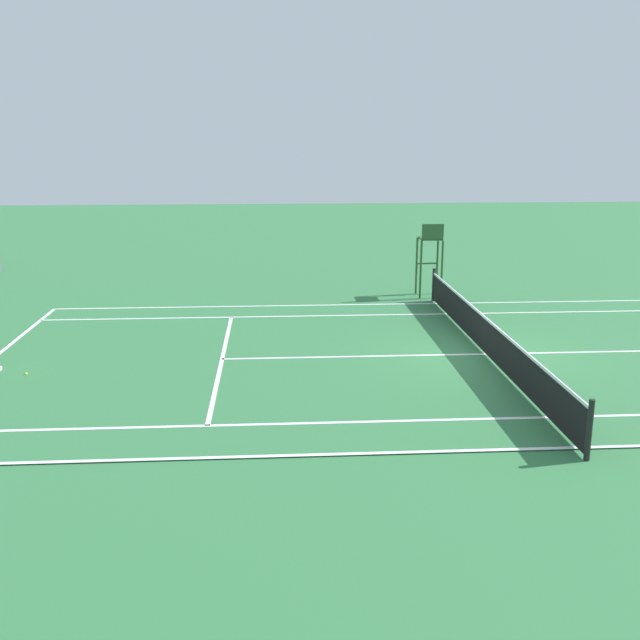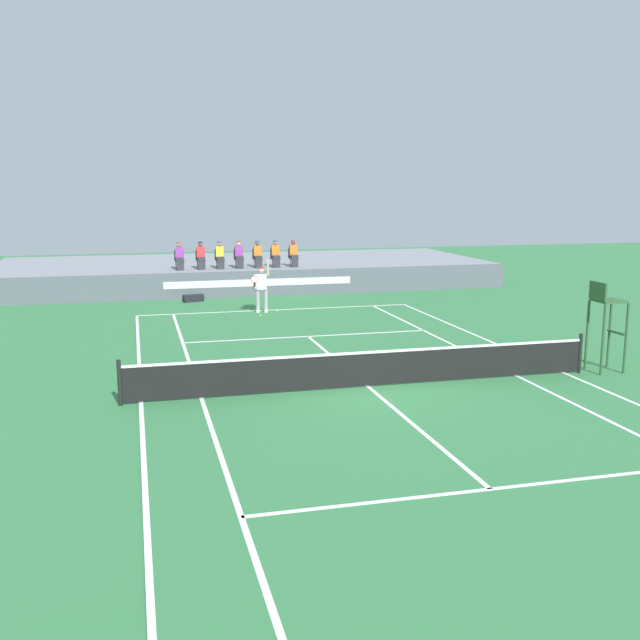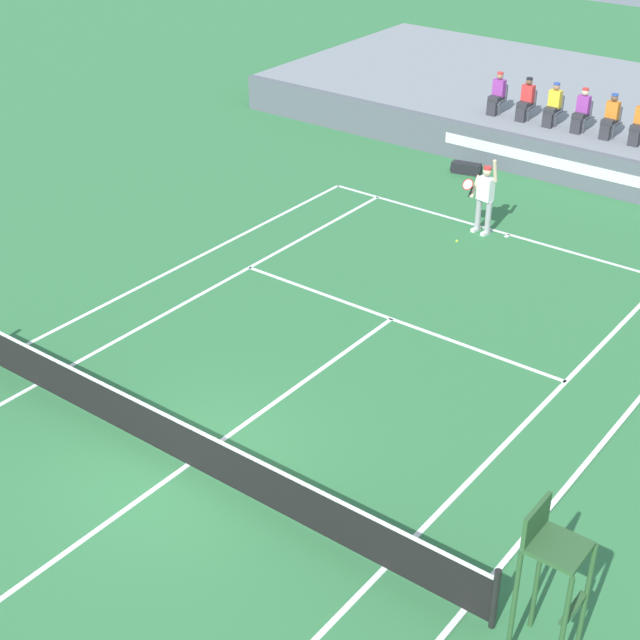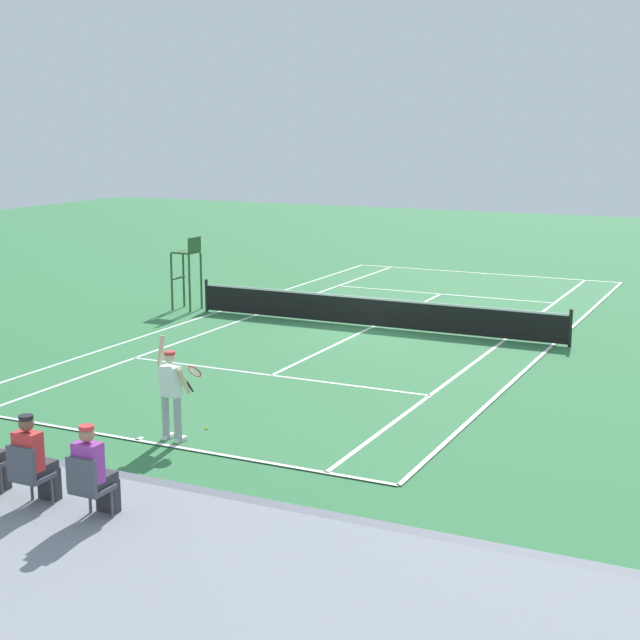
{
  "view_description": "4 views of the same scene",
  "coord_description": "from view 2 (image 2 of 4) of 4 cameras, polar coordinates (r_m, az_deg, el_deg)",
  "views": [
    {
      "loc": [
        -16.75,
        5.12,
        5.25
      ],
      "look_at": [
        -0.19,
        4.06,
        1.0
      ],
      "focal_mm": 40.89,
      "sensor_mm": 36.0,
      "label": 1
    },
    {
      "loc": [
        -5.49,
        -16.53,
        4.89
      ],
      "look_at": [
        -0.19,
        4.06,
        1.0
      ],
      "focal_mm": 40.66,
      "sensor_mm": 36.0,
      "label": 2
    },
    {
      "loc": [
        9.87,
        -9.18,
        10.59
      ],
      "look_at": [
        -0.19,
        4.06,
        1.0
      ],
      "focal_mm": 54.38,
      "sensor_mm": 36.0,
      "label": 3
    },
    {
      "loc": [
        -11.08,
        26.5,
        6.09
      ],
      "look_at": [
        -0.19,
        4.06,
        1.0
      ],
      "focal_mm": 54.09,
      "sensor_mm": 36.0,
      "label": 4
    }
  ],
  "objects": [
    {
      "name": "spectator_seated_4",
      "position": [
        34.52,
        -4.92,
        5.14
      ],
      "size": [
        0.44,
        0.6,
        1.26
      ],
      "color": "#474C56",
      "rests_on": "bleacher_platform"
    },
    {
      "name": "tennis_player",
      "position": [
        28.8,
        -4.63,
        2.56
      ],
      "size": [
        0.81,
        0.62,
        2.08
      ],
      "color": "#9E9EA3",
      "rests_on": "ground"
    },
    {
      "name": "spectator_seated_1",
      "position": [
        34.19,
        -9.37,
        4.99
      ],
      "size": [
        0.44,
        0.6,
        1.26
      ],
      "color": "#474C56",
      "rests_on": "bleacher_platform"
    },
    {
      "name": "spectator_seated_2",
      "position": [
        34.27,
        -7.89,
        5.04
      ],
      "size": [
        0.44,
        0.6,
        1.26
      ],
      "color": "#474C56",
      "rests_on": "bleacher_platform"
    },
    {
      "name": "ground_plane",
      "position": [
        18.09,
        3.82,
        -5.34
      ],
      "size": [
        80.0,
        80.0,
        0.0
      ],
      "primitive_type": "plane",
      "color": "#337542"
    },
    {
      "name": "barrier_wall",
      "position": [
        33.24,
        -4.81,
        2.88
      ],
      "size": [
        24.55,
        0.25,
        1.15
      ],
      "color": "#565B66",
      "rests_on": "ground"
    },
    {
      "name": "spectator_seated_0",
      "position": [
        34.11,
        -11.01,
        4.92
      ],
      "size": [
        0.44,
        0.6,
        1.26
      ],
      "color": "#474C56",
      "rests_on": "bleacher_platform"
    },
    {
      "name": "bleacher_platform",
      "position": [
        38.1,
        -6.07,
        3.81
      ],
      "size": [
        24.55,
        9.68,
        1.15
      ],
      "primitive_type": "cube",
      "color": "gray",
      "rests_on": "ground"
    },
    {
      "name": "tennis_ball",
      "position": [
        28.05,
        -4.72,
        0.37
      ],
      "size": [
        0.07,
        0.07,
        0.07
      ],
      "primitive_type": "sphere",
      "color": "#D1E533",
      "rests_on": "ground"
    },
    {
      "name": "court",
      "position": [
        18.09,
        3.82,
        -5.31
      ],
      "size": [
        11.08,
        23.88,
        0.03
      ],
      "color": "#337542",
      "rests_on": "ground"
    },
    {
      "name": "spectator_seated_5",
      "position": [
        34.68,
        -3.51,
        5.18
      ],
      "size": [
        0.44,
        0.6,
        1.26
      ],
      "color": "#474C56",
      "rests_on": "bleacher_platform"
    },
    {
      "name": "umpire_chair",
      "position": [
        20.78,
        21.56,
        0.4
      ],
      "size": [
        0.77,
        0.77,
        2.44
      ],
      "color": "#2D562D",
      "rests_on": "ground"
    },
    {
      "name": "equipment_bag",
      "position": [
        32.0,
        -9.94,
        1.71
      ],
      "size": [
        0.95,
        0.53,
        0.32
      ],
      "color": "black",
      "rests_on": "ground"
    },
    {
      "name": "spectator_seated_3",
      "position": [
        34.39,
        -6.39,
        5.09
      ],
      "size": [
        0.44,
        0.6,
        1.26
      ],
      "color": "#474C56",
      "rests_on": "bleacher_platform"
    },
    {
      "name": "net",
      "position": [
        17.96,
        3.84,
        -3.74
      ],
      "size": [
        11.98,
        0.1,
        1.07
      ],
      "color": "black",
      "rests_on": "ground"
    },
    {
      "name": "spectator_seated_6",
      "position": [
        34.85,
        -2.09,
        5.22
      ],
      "size": [
        0.44,
        0.6,
        1.26
      ],
      "color": "#474C56",
      "rests_on": "bleacher_platform"
    }
  ]
}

